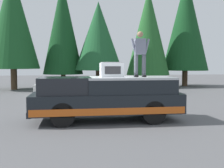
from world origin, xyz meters
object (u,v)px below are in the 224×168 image
at_px(compressor_unit, 112,70).
at_px(parked_car_navy, 145,85).
at_px(pickup_truck, 106,98).
at_px(person_on_truck_bed, 140,53).
at_px(parked_car_white, 65,86).

xyz_separation_m(compressor_unit, parked_car_navy, (9.58, -3.91, -1.35)).
bearing_deg(pickup_truck, person_on_truck_bed, -99.35).
xyz_separation_m(pickup_truck, compressor_unit, (0.02, -0.20, 1.05)).
bearing_deg(parked_car_navy, compressor_unit, 157.83).
bearing_deg(person_on_truck_bed, pickup_truck, 80.65).
relative_size(parked_car_navy, parked_car_white, 1.00).
relative_size(compressor_unit, parked_car_white, 0.20).
relative_size(person_on_truck_bed, parked_car_navy, 0.41).
bearing_deg(pickup_truck, parked_car_navy, -23.16).
xyz_separation_m(compressor_unit, person_on_truck_bed, (-0.23, -1.04, 0.62)).
relative_size(compressor_unit, person_on_truck_bed, 0.50).
bearing_deg(compressor_unit, parked_car_navy, -22.17).
relative_size(compressor_unit, parked_car_navy, 0.20).
relative_size(pickup_truck, person_on_truck_bed, 3.28).
height_order(pickup_truck, parked_car_white, pickup_truck).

